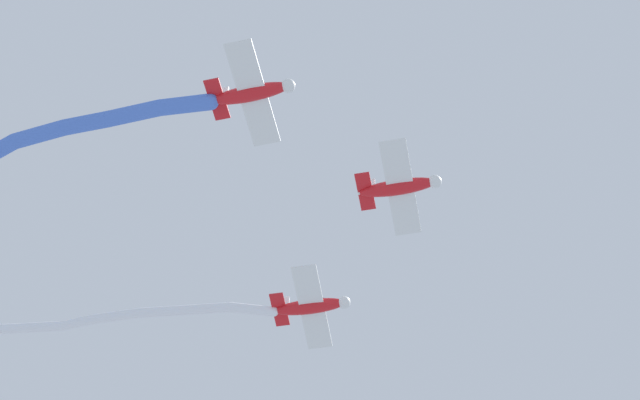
# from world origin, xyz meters

# --- Properties ---
(airplane_lead) EXTENTS (5.05, 6.50, 1.64)m
(airplane_lead) POSITION_xyz_m (4.74, -1.17, 61.95)
(airplane_lead) COLOR red
(airplane_left_wing) EXTENTS (5.03, 6.46, 1.64)m
(airplane_left_wing) POSITION_xyz_m (13.99, -5.31, 61.95)
(airplane_left_wing) COLOR red
(smoke_trail_left_wing) EXTENTS (16.75, 9.09, 2.04)m
(smoke_trail_left_wing) POSITION_xyz_m (24.08, 0.23, 62.65)
(smoke_trail_left_wing) COLOR white
(airplane_right_wing) EXTENTS (5.07, 6.55, 1.64)m
(airplane_right_wing) POSITION_xyz_m (7.88, 8.46, 62.25)
(airplane_right_wing) COLOR red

